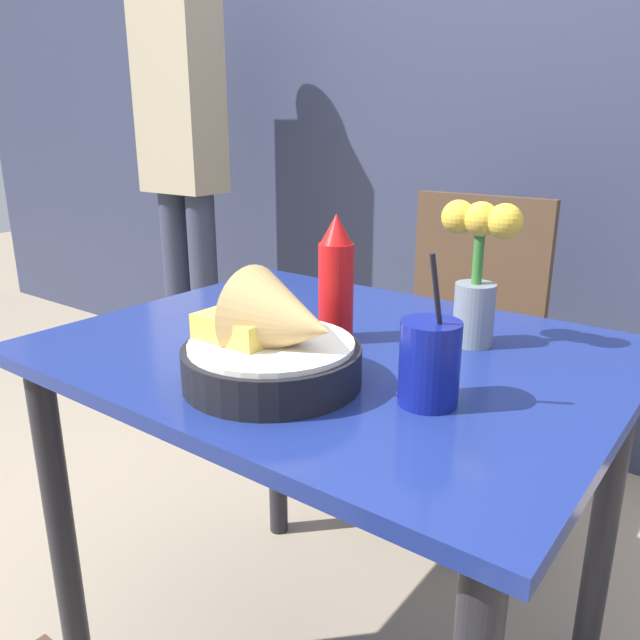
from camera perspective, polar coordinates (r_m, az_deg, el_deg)
name	(u,v)px	position (r m, az deg, el deg)	size (l,w,h in m)	color
wall_window	(583,48)	(2.15, 22.88, 21.94)	(7.00, 0.06, 2.60)	#2D334C
dining_table	(333,409)	(1.11, 1.22, -8.10)	(0.93, 0.74, 0.73)	navy
chair_far_window	(463,330)	(1.81, 12.92, -0.87)	(0.40, 0.40, 0.90)	#473323
food_basket	(276,346)	(0.88, -4.03, -2.35)	(0.26, 0.26, 0.17)	black
ketchup_bottle	(336,281)	(1.06, 1.47, 3.62)	(0.06, 0.06, 0.22)	red
drink_cup	(429,365)	(0.84, 9.97, -4.12)	(0.08, 0.08, 0.21)	navy
flower_vase	(478,266)	(1.06, 14.21, 4.84)	(0.13, 0.07, 0.24)	gray
person_standing	(182,148)	(2.51, -12.48, 15.07)	(0.32, 0.19, 1.72)	#2D3347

